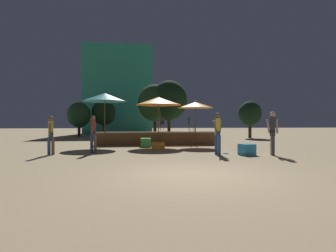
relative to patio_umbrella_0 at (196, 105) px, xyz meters
name	(u,v)px	position (x,y,z in m)	size (l,w,h in m)	color
ground_plane	(194,175)	(-2.08, -8.62, -2.46)	(120.00, 120.00, 0.00)	tan
wooden_deck	(155,138)	(-2.34, 1.67, -2.07)	(7.32, 2.66, 0.84)	brown
patio_umbrella_0	(196,105)	(0.00, 0.00, 0.00)	(2.15, 2.15, 2.72)	brown
patio_umbrella_1	(159,101)	(-2.24, 0.01, 0.21)	(2.72, 2.72, 2.99)	brown
patio_umbrella_2	(105,97)	(-5.39, 0.16, 0.41)	(2.56, 2.56, 3.20)	brown
cube_seat_0	(247,149)	(1.16, -4.72, -2.22)	(0.68, 0.68, 0.47)	#2D9EDB
cube_seat_1	(158,146)	(-2.47, -2.18, -2.26)	(0.66, 0.66, 0.39)	orange
cube_seat_2	(146,143)	(-3.02, -0.41, -2.21)	(0.60, 0.60, 0.50)	#4CC651
person_0	(51,134)	(-7.24, -3.64, -1.56)	(0.29, 0.46, 1.68)	#2D4C7F
person_1	(273,131)	(2.20, -4.95, -1.41)	(0.51, 0.31, 1.87)	#3F3F47
person_2	(93,133)	(-5.51, -3.23, -1.53)	(0.29, 0.50, 1.71)	#2D4C7F
person_4	(218,131)	(-0.04, -4.40, -1.45)	(0.54, 0.37, 1.82)	#2D4C7F
bistro_chair_0	(190,123)	(-0.12, 0.96, -1.07)	(0.40, 0.40, 0.90)	#1E4C47
bistro_chair_1	(161,123)	(-1.94, 1.36, -1.07)	(0.48, 0.48, 0.90)	#2D3338
frisbee_disc	(226,153)	(0.40, -4.19, -2.44)	(0.25, 0.25, 0.03)	#33B2D8
background_tree_0	(155,103)	(-1.84, 8.08, 0.70)	(3.03, 3.03, 4.84)	#3D2B1C
background_tree_1	(104,113)	(-6.88, 12.63, -0.01)	(2.47, 2.47, 3.81)	#3D2B1C
background_tree_2	(250,114)	(6.75, 7.18, -0.24)	(2.06, 2.06, 3.36)	#3D2B1C
background_tree_3	(79,115)	(-9.24, 11.89, -0.29)	(2.30, 2.30, 3.44)	#3D2B1C
background_tree_4	(169,101)	(-0.60, 7.82, 0.91)	(3.27, 3.27, 5.17)	#3D2B1C
distant_building	(118,90)	(-5.73, 18.89, 3.09)	(8.51, 3.76, 11.10)	teal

